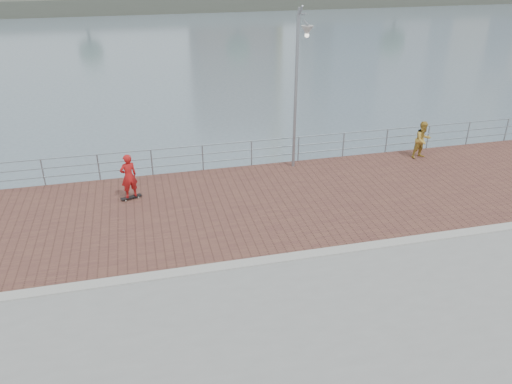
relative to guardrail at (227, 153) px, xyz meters
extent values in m
plane|color=slate|center=(0.00, -7.00, -2.69)|extent=(400.00, 400.00, 0.00)
cube|color=brown|center=(0.00, -3.40, -0.68)|extent=(40.00, 6.80, 0.02)
cube|color=#B7B5AD|center=(0.00, -7.00, -0.66)|extent=(40.00, 0.40, 0.06)
cylinder|color=#8C9EA8|center=(-7.18, 0.00, -0.14)|extent=(0.06, 0.06, 1.10)
cylinder|color=#8C9EA8|center=(-5.13, 0.00, -0.14)|extent=(0.06, 0.06, 1.10)
cylinder|color=#8C9EA8|center=(-3.08, 0.00, -0.14)|extent=(0.06, 0.06, 1.10)
cylinder|color=#8C9EA8|center=(-1.03, 0.00, -0.14)|extent=(0.06, 0.06, 1.10)
cylinder|color=#8C9EA8|center=(1.03, 0.00, -0.14)|extent=(0.06, 0.06, 1.10)
cylinder|color=#8C9EA8|center=(3.08, 0.00, -0.14)|extent=(0.06, 0.06, 1.10)
cylinder|color=#8C9EA8|center=(5.13, 0.00, -0.14)|extent=(0.06, 0.06, 1.10)
cylinder|color=#8C9EA8|center=(7.18, 0.00, -0.14)|extent=(0.06, 0.06, 1.10)
cylinder|color=#8C9EA8|center=(9.24, 0.00, -0.14)|extent=(0.06, 0.06, 1.10)
cylinder|color=#8C9EA8|center=(11.29, 0.00, -0.14)|extent=(0.06, 0.06, 1.10)
cylinder|color=#8C9EA8|center=(13.34, 0.00, -0.14)|extent=(0.06, 0.06, 1.10)
cylinder|color=#8C9EA8|center=(0.00, 0.00, 0.41)|extent=(39.00, 0.05, 0.05)
cylinder|color=#8C9EA8|center=(0.00, 0.00, 0.03)|extent=(39.00, 0.05, 0.05)
cylinder|color=#8C9EA8|center=(0.00, 0.00, -0.33)|extent=(39.00, 0.05, 0.05)
cylinder|color=gray|center=(2.71, -0.50, 2.36)|extent=(0.12, 0.12, 6.11)
cylinder|color=gray|center=(2.71, -1.01, 5.42)|extent=(0.07, 1.02, 0.07)
cone|color=#B2B2AD|center=(2.71, -1.52, 5.21)|extent=(0.45, 0.45, 0.36)
cube|color=black|center=(-3.97, -1.97, -0.60)|extent=(0.78, 0.44, 0.03)
cylinder|color=beige|center=(-4.18, -2.11, -0.64)|extent=(0.07, 0.06, 0.06)
cylinder|color=beige|center=(-3.72, -1.95, -0.64)|extent=(0.07, 0.06, 0.06)
cylinder|color=beige|center=(-4.22, -1.99, -0.64)|extent=(0.07, 0.06, 0.06)
cylinder|color=beige|center=(-3.76, -1.82, -0.64)|extent=(0.07, 0.06, 0.06)
imported|color=red|center=(-3.97, -1.97, 0.25)|extent=(0.71, 0.58, 1.66)
imported|color=gold|center=(8.39, -0.93, 0.15)|extent=(0.89, 0.75, 1.64)
camera|label=1|loc=(-3.37, -18.84, 7.74)|focal=35.00mm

